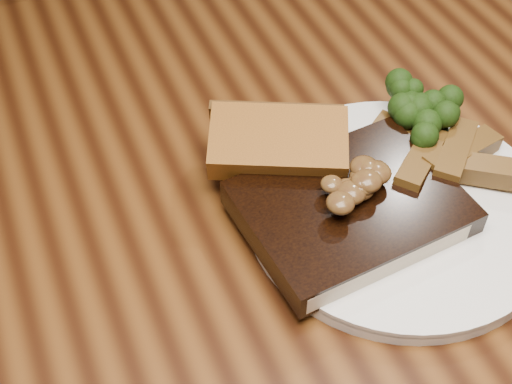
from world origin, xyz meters
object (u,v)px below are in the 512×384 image
Objects in this scene: dining_table at (248,262)px; potato_wedges at (451,167)px; steak at (350,208)px; chair_far at (28,46)px; plate at (397,209)px; garlic_bread at (278,159)px.

potato_wedges reaches higher than dining_table.
chair_far is at bearing 101.09° from steak.
plate is (0.25, -0.68, 0.22)m from chair_far.
dining_table is at bearing 150.70° from plate.
steak is at bearing -42.06° from dining_table.
chair_far is at bearing 109.91° from plate.
chair_far is 5.47× the size of steak.
chair_far is at bearing 101.96° from dining_table.
plate reaches higher than dining_table.
dining_table is at bearing 123.12° from chair_far.
dining_table is 0.64m from chair_far.
dining_table is 1.64× the size of chair_far.
garlic_bread is at bearing 154.01° from potato_wedges.
chair_far is 0.78m from potato_wedges.
chair_far is 0.67m from garlic_bread.
garlic_bread reaches higher than potato_wedges.
garlic_bread is (-0.08, 0.08, 0.02)m from plate.
dining_table is at bearing 132.63° from steak.
plate is at bearing -168.89° from potato_wedges.
steak is 1.55× the size of potato_wedges.
steak is (-0.05, 0.00, 0.02)m from plate.
potato_wedges is at bearing -0.39° from garlic_bread.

